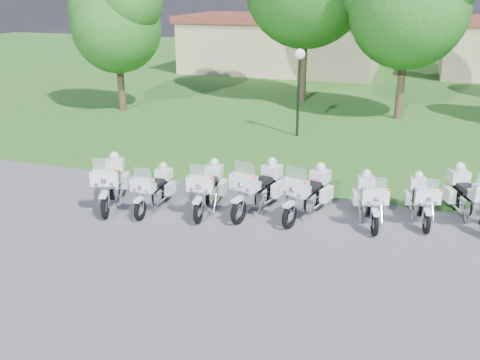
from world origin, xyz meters
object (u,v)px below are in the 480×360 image
(lamp_post, at_px, (299,70))
(motorcycle_7, at_px, (471,196))
(motorcycle_0, at_px, (111,182))
(motorcycle_6, at_px, (421,199))
(motorcycle_2, at_px, (208,188))
(motorcycle_3, at_px, (258,188))
(motorcycle_4, at_px, (308,192))
(motorcycle_1, at_px, (154,188))
(motorcycle_5, at_px, (369,199))

(lamp_post, bearing_deg, motorcycle_7, -48.32)
(motorcycle_0, height_order, motorcycle_6, motorcycle_0)
(motorcycle_0, distance_m, motorcycle_2, 2.92)
(motorcycle_7, distance_m, lamp_post, 9.90)
(motorcycle_3, bearing_deg, motorcycle_4, -161.86)
(motorcycle_4, relative_size, motorcycle_7, 0.99)
(motorcycle_4, bearing_deg, motorcycle_3, 19.98)
(motorcycle_2, distance_m, motorcycle_6, 6.00)
(motorcycle_0, distance_m, lamp_post, 10.17)
(motorcycle_4, xyz_separation_m, motorcycle_6, (3.05, 0.71, -0.09))
(motorcycle_0, height_order, motorcycle_1, motorcycle_0)
(motorcycle_5, bearing_deg, motorcycle_7, -176.19)
(motorcycle_4, xyz_separation_m, motorcycle_5, (1.69, 0.19, -0.06))
(lamp_post, bearing_deg, motorcycle_0, -111.26)
(motorcycle_3, bearing_deg, lamp_post, -71.55)
(motorcycle_4, distance_m, lamp_post, 8.82)
(motorcycle_1, bearing_deg, motorcycle_3, -166.48)
(motorcycle_6, relative_size, lamp_post, 0.58)
(motorcycle_2, xyz_separation_m, motorcycle_7, (7.16, 1.53, 0.05))
(motorcycle_0, distance_m, motorcycle_5, 7.49)
(motorcycle_2, bearing_deg, motorcycle_6, -174.59)
(motorcycle_0, relative_size, motorcycle_7, 0.98)
(motorcycle_3, xyz_separation_m, lamp_post, (-0.69, 8.40, 2.12))
(motorcycle_1, xyz_separation_m, motorcycle_2, (1.53, 0.40, 0.06))
(motorcycle_6, relative_size, motorcycle_7, 0.87)
(motorcycle_0, relative_size, motorcycle_1, 1.11)
(motorcycle_2, relative_size, motorcycle_6, 1.12)
(motorcycle_1, height_order, motorcycle_4, motorcycle_4)
(motorcycle_6, distance_m, motorcycle_7, 1.33)
(motorcycle_4, height_order, lamp_post, lamp_post)
(motorcycle_1, relative_size, motorcycle_2, 0.91)
(motorcycle_5, distance_m, lamp_post, 9.22)
(lamp_post, bearing_deg, motorcycle_2, -94.79)
(motorcycle_2, height_order, lamp_post, lamp_post)
(motorcycle_2, distance_m, motorcycle_5, 4.57)
(motorcycle_0, xyz_separation_m, motorcycle_4, (5.71, 0.97, -0.01))
(motorcycle_1, relative_size, motorcycle_7, 0.89)
(motorcycle_2, xyz_separation_m, motorcycle_6, (5.89, 1.17, -0.07))
(motorcycle_7, bearing_deg, motorcycle_6, -6.03)
(motorcycle_0, height_order, motorcycle_2, motorcycle_0)
(motorcycle_4, bearing_deg, motorcycle_0, 25.29)
(motorcycle_3, distance_m, motorcycle_4, 1.42)
(motorcycle_1, xyz_separation_m, motorcycle_3, (2.95, 0.75, 0.11))
(motorcycle_7, height_order, lamp_post, lamp_post)
(motorcycle_5, xyz_separation_m, motorcycle_6, (1.36, 0.52, -0.03))
(motorcycle_4, xyz_separation_m, lamp_post, (-2.10, 8.30, 2.14))
(motorcycle_3, height_order, motorcycle_4, motorcycle_3)
(motorcycle_2, relative_size, motorcycle_7, 0.98)
(motorcycle_3, height_order, lamp_post, lamp_post)
(motorcycle_3, relative_size, motorcycle_5, 1.13)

